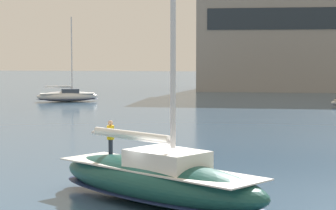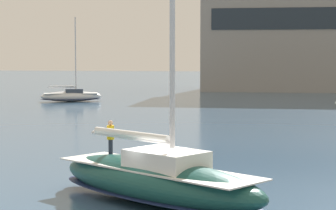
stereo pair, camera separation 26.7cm
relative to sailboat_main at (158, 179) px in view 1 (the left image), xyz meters
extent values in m
plane|color=#385675|center=(-0.02, 0.02, -1.07)|extent=(400.00, 400.00, 0.00)
cube|color=gray|center=(11.08, 87.89, 9.76)|extent=(36.40, 15.68, 21.66)
cube|color=#1E2833|center=(11.08, 79.97, 10.84)|extent=(32.76, 0.10, 3.47)
ellipsoid|color=#194C47|center=(-0.02, 0.02, -0.10)|extent=(11.16, 9.14, 1.94)
ellipsoid|color=#19234C|center=(-0.02, 0.02, -0.63)|extent=(11.27, 9.23, 0.23)
cube|color=silver|center=(-0.02, 0.02, 0.46)|extent=(9.75, 7.94, 0.06)
cube|color=silver|center=(0.44, -0.31, 0.89)|extent=(3.89, 3.66, 0.80)
cylinder|color=silver|center=(-1.38, 0.96, 1.63)|extent=(4.31, 3.09, 0.19)
cylinder|color=white|center=(-1.38, 0.96, 1.76)|extent=(3.96, 2.90, 0.31)
cylinder|color=#232838|center=(-2.60, 2.29, 0.91)|extent=(0.28, 0.28, 0.85)
cylinder|color=gold|center=(-2.60, 2.29, 1.66)|extent=(0.47, 0.47, 0.65)
sphere|color=tan|center=(-2.60, 2.29, 2.11)|extent=(0.24, 0.24, 0.24)
ellipsoid|color=silver|center=(-21.59, 56.10, -0.39)|extent=(8.29, 4.95, 1.36)
ellipsoid|color=#19234C|center=(-21.59, 56.10, -0.76)|extent=(8.37, 5.00, 0.16)
cube|color=silver|center=(-21.59, 56.10, 0.02)|extent=(7.26, 4.27, 0.06)
cube|color=#333D4C|center=(-21.21, 56.24, 0.33)|extent=(2.66, 2.27, 0.56)
cylinder|color=silver|center=(-20.99, 56.32, 5.06)|extent=(0.16, 0.16, 10.02)
cylinder|color=silver|center=(-22.67, 55.68, 0.85)|extent=(3.42, 1.41, 0.14)
cylinder|color=white|center=(-22.67, 55.68, 0.94)|extent=(3.11, 1.36, 0.22)
camera|label=1|loc=(4.56, -27.03, 5.34)|focal=70.00mm
camera|label=2|loc=(4.83, -26.99, 5.34)|focal=70.00mm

